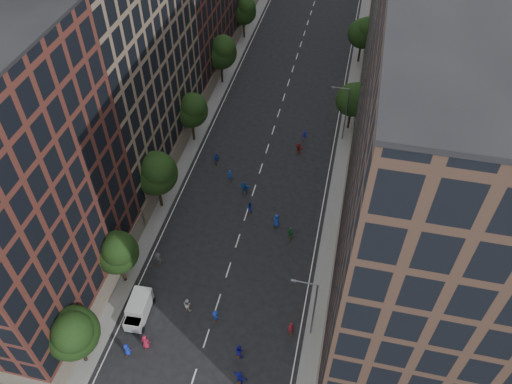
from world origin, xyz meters
TOP-DOWN VIEW (x-y plane):
  - ground at (0.00, 40.00)m, footprint 240.00×240.00m
  - sidewalk_left at (-12.00, 47.50)m, footprint 4.00×105.00m
  - sidewalk_right at (12.00, 47.50)m, footprint 4.00×105.00m
  - bldg_left_a at (-19.00, 11.00)m, footprint 14.00×22.00m
  - bldg_left_b at (-19.00, 35.00)m, footprint 14.00×26.00m
  - bldg_right_a at (19.00, 15.00)m, footprint 14.00×30.00m
  - bldg_right_b at (19.00, 44.00)m, footprint 14.00×28.00m
  - tree_left_0 at (-11.01, 3.85)m, footprint 5.20×5.20m
  - tree_left_1 at (-11.02, 13.86)m, footprint 4.80×4.80m
  - tree_left_2 at (-10.99, 25.83)m, footprint 5.60×5.60m
  - tree_left_3 at (-11.02, 39.85)m, footprint 5.00×5.00m
  - tree_left_4 at (-11.00, 55.84)m, footprint 5.40×5.40m
  - tree_left_5 at (-11.02, 71.86)m, footprint 4.80×4.80m
  - tree_right_a at (11.38, 47.85)m, footprint 5.00×5.00m
  - tree_right_b at (11.39, 67.85)m, footprint 5.20×5.20m
  - streetlamp_near at (10.37, 12.00)m, footprint 2.64×0.22m
  - streetlamp_far at (10.37, 45.00)m, footprint 2.64×0.22m
  - cargo_van at (-7.81, 10.10)m, footprint 2.33×4.57m
  - skater_0 at (-7.32, 5.61)m, footprint 0.89×0.62m
  - skater_2 at (3.86, 7.94)m, footprint 1.12×1.00m
  - skater_3 at (0.37, 11.35)m, footprint 1.10×0.80m
  - skater_4 at (-7.60, 9.70)m, footprint 1.12×0.69m
  - skater_5 at (4.57, 5.32)m, footprint 1.65×0.99m
  - skater_6 at (-5.77, 6.78)m, footprint 0.98×0.67m
  - skater_7 at (8.50, 11.64)m, footprint 0.74×0.61m
  - skater_8 at (-2.96, 11.91)m, footprint 1.06×0.94m
  - skater_9 at (-8.24, 17.05)m, footprint 1.25×0.78m
  - skater_10 at (6.27, 24.22)m, footprint 1.20×0.72m
  - skater_11 at (-1.09, 30.79)m, footprint 1.74×0.58m
  - skater_12 at (4.19, 25.95)m, footprint 1.07×0.85m
  - skater_13 at (-3.65, 32.67)m, footprint 0.73×0.51m
  - skater_14 at (0.33, 27.48)m, footprint 0.94×0.78m
  - skater_15 at (5.01, 43.77)m, footprint 1.10×0.85m
  - skater_16 at (-6.39, 35.64)m, footprint 1.13×0.82m
  - skater_17 at (4.66, 40.59)m, footprint 1.65×1.09m

SIDE VIEW (x-z plane):
  - ground at x=0.00m, z-range 0.00..0.00m
  - sidewalk_left at x=-12.00m, z-range 0.00..0.15m
  - sidewalk_right at x=12.00m, z-range 0.00..0.15m
  - skater_15 at x=5.01m, z-range 0.00..1.50m
  - skater_3 at x=0.37m, z-range 0.00..1.54m
  - skater_5 at x=4.57m, z-range 0.00..1.69m
  - skater_17 at x=4.66m, z-range 0.00..1.70m
  - skater_0 at x=-7.32m, z-range 0.00..1.71m
  - skater_14 at x=0.33m, z-range 0.00..1.73m
  - skater_7 at x=8.50m, z-range 0.00..1.75m
  - skater_4 at x=-7.60m, z-range 0.00..1.77m
  - skater_16 at x=-6.39m, z-range 0.00..1.79m
  - skater_8 at x=-2.96m, z-range 0.00..1.84m
  - skater_9 at x=-8.24m, z-range 0.00..1.87m
  - skater_11 at x=-1.09m, z-range 0.00..1.87m
  - skater_2 at x=3.86m, z-range 0.00..1.89m
  - skater_13 at x=-3.65m, z-range 0.00..1.90m
  - skater_10 at x=6.27m, z-range 0.00..1.92m
  - skater_12 at x=4.19m, z-range 0.00..1.92m
  - skater_6 at x=-5.77m, z-range 0.00..1.95m
  - cargo_van at x=-7.81m, z-range 0.06..2.44m
  - streetlamp_near at x=10.37m, z-range 0.64..9.70m
  - streetlamp_far at x=10.37m, z-range 0.64..9.70m
  - tree_left_1 at x=-11.02m, z-range 1.45..9.66m
  - tree_right_a at x=11.38m, z-range 1.43..9.83m
  - tree_left_5 at x=-11.02m, z-range 1.51..9.84m
  - tree_left_3 at x=-11.02m, z-range 1.53..10.11m
  - tree_left_0 at x=-11.01m, z-range 1.54..10.37m
  - tree_right_b at x=11.39m, z-range 1.54..10.37m
  - tree_left_4 at x=-11.00m, z-range 1.56..10.63m
  - tree_left_2 at x=-10.99m, z-range 1.63..11.08m
  - bldg_left_a at x=-19.00m, z-range 0.00..30.00m
  - bldg_right_b at x=19.00m, z-range 0.00..33.00m
  - bldg_left_b at x=-19.00m, z-range 0.00..34.00m
  - bldg_right_a at x=19.00m, z-range 0.00..36.00m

